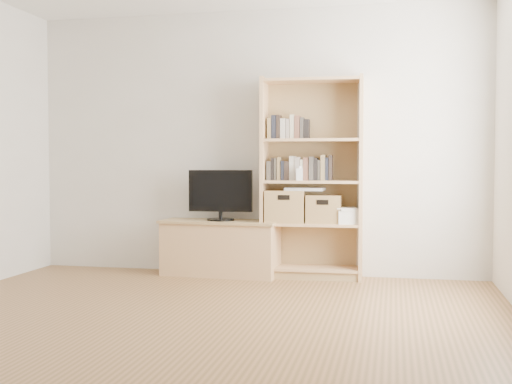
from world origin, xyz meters
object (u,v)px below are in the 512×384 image
(baby_monitor, at_px, (300,174))
(basket_right, at_px, (324,209))
(bookshelf, at_px, (312,178))
(television, at_px, (221,195))
(basket_left, at_px, (285,206))
(tv_stand, at_px, (221,249))
(laptop, at_px, (305,189))

(baby_monitor, relative_size, basket_right, 0.36)
(bookshelf, relative_size, television, 3.05)
(television, xyz_separation_m, basket_right, (1.00, 0.04, -0.12))
(bookshelf, distance_m, basket_right, 0.31)
(basket_left, bearing_deg, television, 178.06)
(tv_stand, relative_size, television, 1.79)
(laptop, bearing_deg, television, -175.97)
(tv_stand, relative_size, bookshelf, 0.59)
(baby_monitor, bearing_deg, basket_right, 20.58)
(tv_stand, distance_m, basket_left, 0.76)
(television, height_order, baby_monitor, baby_monitor)
(baby_monitor, relative_size, laptop, 0.32)
(bookshelf, height_order, basket_right, bookshelf)
(television, bearing_deg, basket_right, -0.67)
(television, bearing_deg, bookshelf, -0.26)
(bookshelf, height_order, baby_monitor, bookshelf)
(basket_right, relative_size, laptop, 0.89)
(basket_right, bearing_deg, television, -177.56)
(tv_stand, bearing_deg, basket_left, 5.94)
(basket_left, height_order, laptop, laptop)
(baby_monitor, bearing_deg, laptop, 62.83)
(bookshelf, bearing_deg, basket_left, -178.81)
(basket_right, bearing_deg, tv_stand, -177.56)
(bookshelf, xyz_separation_m, baby_monitor, (-0.10, -0.11, 0.04))
(basket_left, relative_size, laptop, 1.03)
(tv_stand, distance_m, basket_right, 1.08)
(television, bearing_deg, baby_monitor, -7.86)
(baby_monitor, distance_m, laptop, 0.18)
(television, xyz_separation_m, laptop, (0.82, 0.03, 0.07))
(tv_stand, bearing_deg, baby_monitor, -1.56)
(bookshelf, distance_m, television, 0.91)
(bookshelf, bearing_deg, tv_stand, -179.05)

